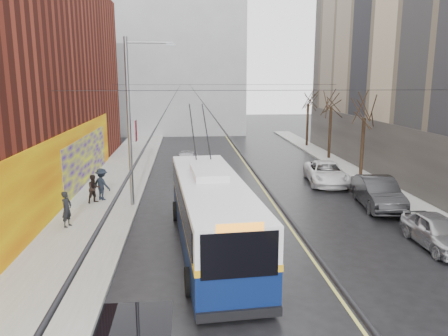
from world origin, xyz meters
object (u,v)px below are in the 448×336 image
Objects in this scene: streetlight_pole at (132,118)px; parked_car_c at (326,173)px; pedestrian_b at (94,189)px; parked_car_b at (378,193)px; trolleybus at (212,212)px; following_car at (187,160)px; tree_far at (309,96)px; pedestrian_a at (67,209)px; parked_car_a at (437,231)px; pedestrian_c at (102,184)px; tree_mid at (332,98)px; tree_near at (365,107)px.

streetlight_pole is 1.73× the size of parked_car_c.
parked_car_c is 3.29× the size of pedestrian_b.
trolleybus is at bearing -144.56° from parked_car_b.
tree_far is at bearing 45.78° from following_car.
pedestrian_a is (-17.89, -23.36, -4.15)m from tree_far.
parked_car_c is at bearing -101.09° from tree_far.
parked_car_a is 2.23× the size of pedestrian_c.
tree_mid is at bearing 20.54° from following_car.
trolleybus is at bearing -58.68° from streetlight_pole.
tree_near reaches higher than pedestrian_b.
trolleybus is at bearing -88.48° from pedestrian_b.
parked_car_b is at bearing -5.27° from streetlight_pole.
pedestrian_a is at bearing -137.54° from tree_mid.
tree_far is at bearing 85.65° from parked_car_c.
parked_car_c is (-3.06, -15.61, -4.42)m from tree_far.
pedestrian_c is at bearing 178.32° from parked_car_b.
streetlight_pole is 2.13× the size of following_car.
trolleybus is 2.96× the size of parked_car_a.
parked_car_a is 16.28m from pedestrian_a.
tree_far reaches higher than parked_car_b.
following_car is 10.00m from pedestrian_c.
parked_car_c is at bearing -129.20° from pedestrian_c.
parked_car_a is (-2.00, -26.93, -4.45)m from tree_far.
tree_mid is 20.54m from parked_car_a.
tree_near is 1.51× the size of following_car.
tree_far reaches higher than parked_car_c.
pedestrian_a is (-15.89, 3.56, 0.30)m from parked_car_a.
pedestrian_a is (-15.89, -2.15, 0.17)m from parked_car_b.
following_car is at bearing 122.83° from parked_car_a.
tree_far is at bearing 90.00° from tree_mid.
tree_mid is 1.33× the size of parked_car_b.
trolleybus reaches higher than following_car.
pedestrian_a is at bearing -136.92° from pedestrian_b.
tree_mid is 15.02m from parked_car_b.
streetlight_pole is 19.96m from tree_mid.
streetlight_pole is 5.81m from pedestrian_a.
parked_car_b is (0.00, 5.72, 0.13)m from parked_car_a.
tree_near is at bearing 21.62° from streetlight_pole.
pedestrian_a is (-5.58, -13.27, 0.27)m from following_car.
parked_car_b is 2.76× the size of pedestrian_c.
tree_near reaches higher than parked_car_c.
pedestrian_c reaches higher than pedestrian_a.
trolleybus is (-11.34, -12.24, -3.41)m from tree_near.
pedestrian_b reaches higher than parked_car_c.
parked_car_c is 3.09× the size of pedestrian_a.
following_car is (-10.31, 11.12, -0.10)m from parked_car_b.
trolleybus reaches higher than parked_car_a.
streetlight_pole is 4.96× the size of pedestrian_c.
pedestrian_a reaches higher than parked_car_a.
tree_near is 8.56m from parked_car_b.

